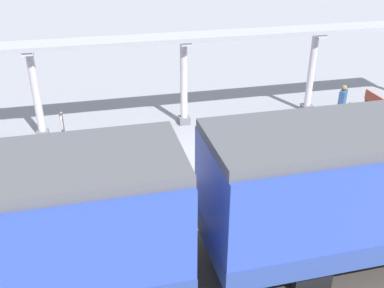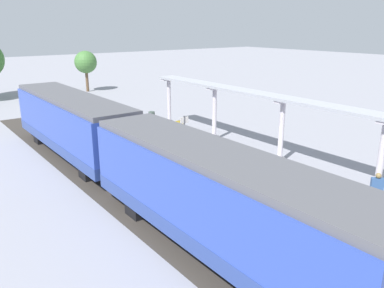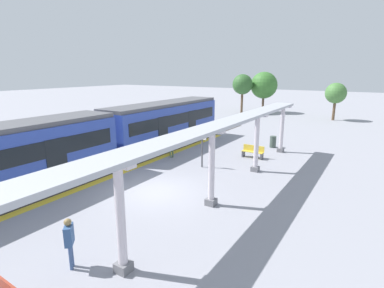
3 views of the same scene
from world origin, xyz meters
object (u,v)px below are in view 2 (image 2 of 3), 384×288
canopy_pillar_fourth (214,113)px  bench_near_end (176,128)px  platform_info_sign (184,131)px  passenger_waiting_near_edge (134,141)px  passenger_by_the_benches (377,187)px  trash_bin (152,117)px  train_far_carriage (72,125)px  canopy_pillar_third (281,131)px  canopy_pillar_fifth (169,101)px  canopy_pillar_second (381,158)px  train_near_carriage (216,201)px

canopy_pillar_fourth → bench_near_end: (-1.18, 2.69, -1.31)m
platform_info_sign → passenger_waiting_near_edge: bearing=165.2°
bench_near_end → passenger_by_the_benches: (-0.28, -14.40, 0.58)m
trash_bin → passenger_waiting_near_edge: size_ratio=0.56×
train_far_carriage → trash_bin: size_ratio=13.17×
trash_bin → platform_info_sign: (-2.20, -7.28, 0.88)m
canopy_pillar_third → canopy_pillar_fifth: 10.77m
train_far_carriage → canopy_pillar_fifth: bearing=18.8°
canopy_pillar_second → bench_near_end: bearing=94.9°
canopy_pillar_third → canopy_pillar_fourth: size_ratio=1.00×
canopy_pillar_fourth → bench_near_end: size_ratio=2.29×
train_far_carriage → canopy_pillar_third: (8.46, -7.89, -0.08)m
bench_near_end → passenger_waiting_near_edge: passenger_waiting_near_edge is taller
train_far_carriage → canopy_pillar_second: train_far_carriage is taller
train_near_carriage → train_far_carriage: (0.00, 12.47, 0.00)m
train_near_carriage → bench_near_end: 14.80m
canopy_pillar_fourth → canopy_pillar_fifth: bearing=90.0°
canopy_pillar_second → canopy_pillar_fourth: bearing=90.0°
canopy_pillar_third → train_near_carriage: bearing=-151.6°
train_far_carriage → passenger_waiting_near_edge: (2.46, -2.58, -0.82)m
canopy_pillar_fourth → platform_info_sign: (-3.11, -0.99, -0.42)m
canopy_pillar_fourth → passenger_by_the_benches: bearing=-97.1°
train_far_carriage → canopy_pillar_fourth: bearing=-15.5°
canopy_pillar_fifth → trash_bin: (-0.91, 1.05, -1.30)m
passenger_waiting_near_edge → canopy_pillar_fifth: bearing=42.4°
train_near_carriage → canopy_pillar_fourth: size_ratio=3.45×
passenger_by_the_benches → canopy_pillar_fourth: bearing=82.9°
canopy_pillar_fifth → trash_bin: canopy_pillar_fifth is taller
canopy_pillar_second → canopy_pillar_third: same height
train_far_carriage → canopy_pillar_second: bearing=-57.6°
train_far_carriage → bench_near_end: (7.28, 0.34, -1.38)m
canopy_pillar_fifth → canopy_pillar_third: bearing=-90.0°
canopy_pillar_fourth → canopy_pillar_fifth: 5.24m
passenger_waiting_near_edge → trash_bin: bearing=52.0°
canopy_pillar_third → train_far_carriage: bearing=137.0°
canopy_pillar_second → trash_bin: size_ratio=3.82×
train_far_carriage → passenger_waiting_near_edge: bearing=-46.4°
trash_bin → platform_info_sign: 7.66m
canopy_pillar_fifth → canopy_pillar_fourth: bearing=-90.0°
passenger_waiting_near_edge → platform_info_sign: bearing=-14.8°
train_far_carriage → bench_near_end: 7.42m
canopy_pillar_fifth → canopy_pillar_second: bearing=-90.0°
passenger_by_the_benches → trash_bin: bearing=88.3°
canopy_pillar_second → trash_bin: 17.37m
canopy_pillar_third → passenger_waiting_near_edge: size_ratio=2.14×
train_near_carriage → train_far_carriage: bearing=90.0°
canopy_pillar_third → bench_near_end: canopy_pillar_third is taller
canopy_pillar_fourth → passenger_by_the_benches: canopy_pillar_fourth is taller
canopy_pillar_fourth → canopy_pillar_fifth: size_ratio=1.00×
train_near_carriage → canopy_pillar_third: (8.46, 4.58, -0.08)m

